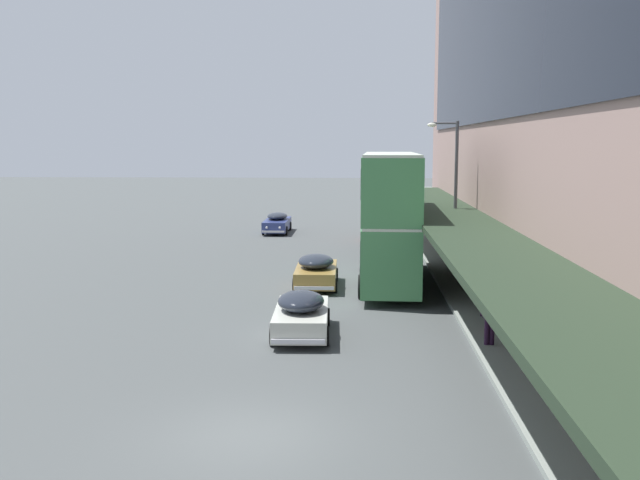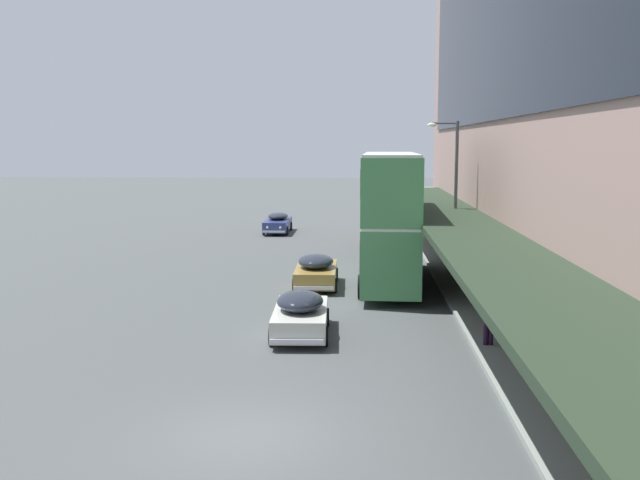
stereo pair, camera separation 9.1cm
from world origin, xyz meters
TOP-DOWN VIEW (x-y plane):
  - ground at (0.00, 0.00)m, footprint 240.00×240.00m
  - transit_bus_kerbside_front at (3.81, 17.59)m, footprint 2.89×10.72m
  - sedan_lead_near at (0.48, 16.66)m, footprint 1.98×4.42m
  - sedan_oncoming_front at (-3.54, 36.31)m, footprint 1.80×4.85m
  - sedan_trailing_near at (0.47, 8.39)m, footprint 2.00×4.33m
  - sedan_lead_mid at (3.69, 32.58)m, footprint 1.83×4.41m
  - pedestrian_at_kerb at (6.51, 7.11)m, footprint 0.62×0.33m
  - street_lamp at (6.85, 19.46)m, footprint 1.50×0.28m
  - fire_hydrant at (6.83, 8.79)m, footprint 0.20×0.40m

SIDE VIEW (x-z plane):
  - ground at x=0.00m, z-range 0.00..0.00m
  - fire_hydrant at x=6.83m, z-range 0.14..0.84m
  - sedan_oncoming_front at x=-3.54m, z-range 0.00..1.45m
  - sedan_lead_near at x=0.48m, z-range -0.01..1.49m
  - sedan_trailing_near at x=0.47m, z-range -0.02..1.53m
  - sedan_lead_mid at x=3.69m, z-range -0.02..1.63m
  - pedestrian_at_kerb at x=6.51m, z-range 0.25..2.11m
  - transit_bus_kerbside_front at x=3.81m, z-range 0.23..6.24m
  - street_lamp at x=6.85m, z-range 0.72..8.07m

